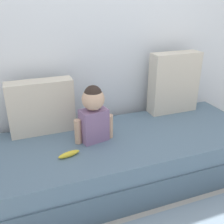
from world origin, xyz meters
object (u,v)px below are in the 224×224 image
(throw_pillow_right, at_px, (174,83))
(toddler, at_px, (94,112))
(banana, at_px, (69,154))
(couch, at_px, (127,157))
(throw_pillow_left, at_px, (41,107))

(throw_pillow_right, xyz_separation_m, toddler, (-0.92, -0.30, -0.05))
(throw_pillow_right, xyz_separation_m, banana, (-1.17, -0.47, -0.28))
(throw_pillow_right, bearing_deg, couch, -151.70)
(throw_pillow_right, distance_m, banana, 1.29)
(couch, bearing_deg, banana, -166.77)
(throw_pillow_right, bearing_deg, banana, -158.07)
(throw_pillow_right, relative_size, banana, 3.52)
(couch, relative_size, throw_pillow_right, 3.93)
(throw_pillow_left, relative_size, banana, 3.20)
(throw_pillow_left, height_order, toddler, toddler)
(throw_pillow_left, bearing_deg, banana, -75.50)
(couch, bearing_deg, toddler, 170.61)
(couch, relative_size, toddler, 4.98)
(couch, distance_m, throw_pillow_right, 0.89)
(couch, height_order, banana, banana)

